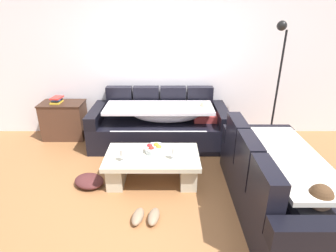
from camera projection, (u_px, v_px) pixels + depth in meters
ground_plane at (159, 206)px, 3.16m from camera, size 14.00×14.00×0.00m
back_wall at (162, 57)px, 4.60m from camera, size 9.00×0.10×2.70m
couch_along_wall at (161, 125)px, 4.52m from camera, size 2.21×0.92×0.88m
couch_near_window at (279, 185)px, 2.97m from camera, size 0.92×1.99×0.88m
coffee_table at (153, 164)px, 3.54m from camera, size 1.20×0.68×0.38m
fruit_bowl at (155, 149)px, 3.55m from camera, size 0.28×0.28×0.10m
wine_glass_near_left at (123, 153)px, 3.30m from camera, size 0.07×0.07×0.17m
wine_glass_near_right at (174, 151)px, 3.35m from camera, size 0.07×0.07×0.17m
side_cabinet at (65, 120)px, 4.74m from camera, size 0.72×0.44×0.64m
book_stack_on_cabinet at (57, 100)px, 4.58m from camera, size 0.18×0.24×0.10m
floor_lamp at (277, 79)px, 4.17m from camera, size 0.33×0.31×1.95m
pair_of_shoes at (146, 216)px, 2.93m from camera, size 0.33×0.29×0.09m
crumpled_garment at (89, 181)px, 3.51m from camera, size 0.51×0.48×0.12m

